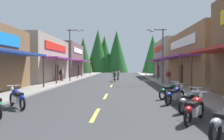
{
  "coord_description": "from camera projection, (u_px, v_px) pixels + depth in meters",
  "views": [
    {
      "loc": [
        1.1,
        0.06,
        1.98
      ],
      "look_at": [
        -0.22,
        26.02,
        1.47
      ],
      "focal_mm": 33.31,
      "sensor_mm": 36.0,
      "label": 1
    }
  ],
  "objects": [
    {
      "name": "ground",
      "position": [
        112.0,
        84.0,
        22.66
      ],
      "size": [
        9.92,
        75.32,
        0.1
      ],
      "primitive_type": "cube",
      "color": "#38383A"
    },
    {
      "name": "sidewalk_left",
      "position": [
        57.0,
        83.0,
        22.97
      ],
      "size": [
        2.46,
        75.32,
        0.12
      ],
      "primitive_type": "cube",
      "color": "gray",
      "rests_on": "ground"
    },
    {
      "name": "sidewalk_right",
      "position": [
        170.0,
        84.0,
        22.34
      ],
      "size": [
        2.46,
        75.32,
        0.12
      ],
      "primitive_type": "cube",
      "color": "#9E9991",
      "rests_on": "ground"
    },
    {
      "name": "centerline_dashes",
      "position": [
        114.0,
        81.0,
        26.79
      ],
      "size": [
        0.16,
        52.51,
        0.01
      ],
      "color": "#E0C64C",
      "rests_on": "ground"
    },
    {
      "name": "storefront_left_middle",
      "position": [
        25.0,
        60.0,
        27.0
      ],
      "size": [
        10.13,
        11.68,
        5.61
      ],
      "color": "gray",
      "rests_on": "ground"
    },
    {
      "name": "storefront_left_far",
      "position": [
        59.0,
        60.0,
        40.02
      ],
      "size": [
        9.26,
        10.66,
        6.24
      ],
      "color": "brown",
      "rests_on": "ground"
    },
    {
      "name": "storefront_right_middle",
      "position": [
        223.0,
        58.0,
        22.07
      ],
      "size": [
        10.63,
        12.76,
        5.69
      ],
      "color": "olive",
      "rests_on": "ground"
    },
    {
      "name": "storefront_right_far",
      "position": [
        181.0,
        59.0,
        36.07
      ],
      "size": [
        9.55,
        12.12,
        6.38
      ],
      "color": "gray",
      "rests_on": "ground"
    },
    {
      "name": "streetlamp_left",
      "position": [
        72.0,
        48.0,
        25.38
      ],
      "size": [
        2.09,
        0.3,
        6.45
      ],
      "color": "#474C51",
      "rests_on": "ground"
    },
    {
      "name": "streetlamp_right",
      "position": [
        160.0,
        48.0,
        21.94
      ],
      "size": [
        2.09,
        0.3,
        5.9
      ],
      "color": "#474C51",
      "rests_on": "ground"
    },
    {
      "name": "motorcycle_parked_right_1",
      "position": [
        195.0,
        108.0,
        7.3
      ],
      "size": [
        1.32,
        1.81,
        1.04
      ],
      "rotation": [
        0.0,
        0.0,
        0.96
      ],
      "color": "black",
      "rests_on": "ground"
    },
    {
      "name": "motorcycle_parked_right_2",
      "position": [
        190.0,
        101.0,
        8.93
      ],
      "size": [
        1.52,
        1.65,
        1.04
      ],
      "rotation": [
        0.0,
        0.0,
        0.83
      ],
      "color": "black",
      "rests_on": "ground"
    },
    {
      "name": "motorcycle_parked_right_3",
      "position": [
        175.0,
        94.0,
        10.83
      ],
      "size": [
        1.45,
        1.71,
        1.04
      ],
      "rotation": [
        0.0,
        0.0,
        0.88
      ],
      "color": "black",
      "rests_on": "ground"
    },
    {
      "name": "motorcycle_parked_right_4",
      "position": [
        170.0,
        91.0,
        12.46
      ],
      "size": [
        1.66,
        1.5,
        1.04
      ],
      "rotation": [
        0.0,
        0.0,
        0.73
      ],
      "color": "black",
      "rests_on": "ground"
    },
    {
      "name": "motorcycle_parked_left_2",
      "position": [
        17.0,
        98.0,
        9.78
      ],
      "size": [
        1.58,
        1.59,
        1.04
      ],
      "rotation": [
        0.0,
        0.0,
        2.35
      ],
      "color": "black",
      "rests_on": "ground"
    },
    {
      "name": "rider_cruising_lead",
      "position": [
        115.0,
        76.0,
        26.02
      ],
      "size": [
        0.6,
        2.14,
        1.57
      ],
      "rotation": [
        0.0,
        0.0,
        1.59
      ],
      "color": "black",
      "rests_on": "ground"
    },
    {
      "name": "rider_cruising_trailing",
      "position": [
        118.0,
        75.0,
        29.68
      ],
      "size": [
        0.6,
        2.14,
        1.57
      ],
      "rotation": [
        0.0,
        0.0,
        1.53
      ],
      "color": "black",
      "rests_on": "ground"
    },
    {
      "name": "pedestrian_by_shop",
      "position": [
        61.0,
        74.0,
        26.25
      ],
      "size": [
        0.55,
        0.34,
        1.68
      ],
      "rotation": [
        0.0,
        0.0,
        1.32
      ],
      "color": "maroon",
      "rests_on": "ground"
    },
    {
      "name": "pedestrian_browsing",
      "position": [
        62.0,
        74.0,
        25.94
      ],
      "size": [
        0.36,
        0.55,
        1.73
      ],
      "rotation": [
        0.0,
        0.0,
        3.44
      ],
      "color": "#726659",
      "rests_on": "ground"
    },
    {
      "name": "pedestrian_waiting",
      "position": [
        169.0,
        76.0,
        21.91
      ],
      "size": [
        0.55,
        0.35,
        1.57
      ],
      "rotation": [
        0.0,
        0.0,
        5.0
      ],
      "color": "#B2A599",
      "rests_on": "ground"
    },
    {
      "name": "treeline_backdrop",
      "position": [
        110.0,
        53.0,
        62.44
      ],
      "size": [
        25.41,
        12.64,
        13.1
      ],
      "color": "#274F23",
      "rests_on": "ground"
    }
  ]
}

